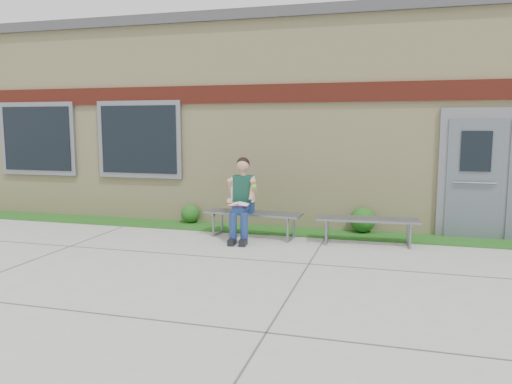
% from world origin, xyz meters
% --- Properties ---
extents(ground, '(80.00, 80.00, 0.00)m').
position_xyz_m(ground, '(0.00, 0.00, 0.00)').
color(ground, '#9E9E99').
rests_on(ground, ground).
extents(grass_strip, '(16.00, 0.80, 0.02)m').
position_xyz_m(grass_strip, '(0.00, 2.60, 0.01)').
color(grass_strip, '#1B4A13').
rests_on(grass_strip, ground).
extents(school_building, '(16.20, 6.22, 4.20)m').
position_xyz_m(school_building, '(-0.00, 5.99, 2.10)').
color(school_building, beige).
rests_on(school_building, ground).
extents(bench_left, '(1.78, 0.62, 0.45)m').
position_xyz_m(bench_left, '(-0.26, 1.99, 0.35)').
color(bench_left, slate).
rests_on(bench_left, ground).
extents(bench_right, '(1.73, 0.59, 0.44)m').
position_xyz_m(bench_right, '(1.74, 1.99, 0.34)').
color(bench_right, slate).
rests_on(bench_right, ground).
extents(girl, '(0.56, 0.90, 1.44)m').
position_xyz_m(girl, '(-0.41, 1.77, 0.74)').
color(girl, navy).
rests_on(girl, ground).
extents(shrub_mid, '(0.37, 0.37, 0.37)m').
position_xyz_m(shrub_mid, '(-1.84, 2.85, 0.21)').
color(shrub_mid, '#1B4A13').
rests_on(shrub_mid, grass_strip).
extents(shrub_east, '(0.47, 0.47, 0.47)m').
position_xyz_m(shrub_east, '(1.61, 2.85, 0.26)').
color(shrub_east, '#1B4A13').
rests_on(shrub_east, grass_strip).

